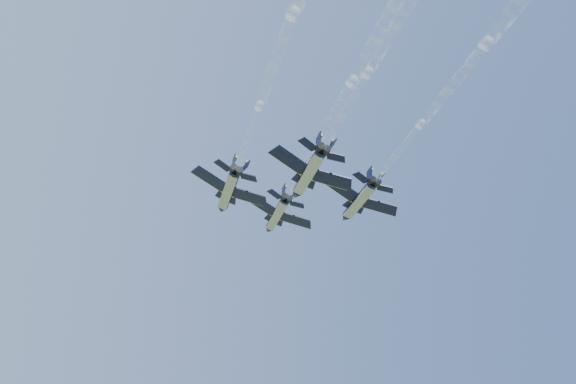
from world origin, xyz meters
TOP-DOWN VIEW (x-y plane):
  - jet_lead at (6.75, 12.29)m, footprint 11.93×17.51m
  - jet_left at (-8.64, 3.43)m, footprint 11.93×17.51m
  - jet_right at (13.17, -3.89)m, footprint 11.93×17.51m
  - jet_slot at (-3.19, -11.53)m, footprint 11.93×17.51m
  - smoke_trail_lead at (-19.45, -51.63)m, footprint 36.72×85.01m

SIDE VIEW (x-z plane):
  - jet_lead at x=6.75m, z-range 92.73..98.67m
  - jet_left at x=-8.64m, z-range 92.73..98.67m
  - jet_right at x=13.17m, z-range 92.73..98.67m
  - jet_slot at x=-3.19m, z-range 92.73..98.67m
  - smoke_trail_lead at x=-19.45m, z-range 93.96..97.52m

